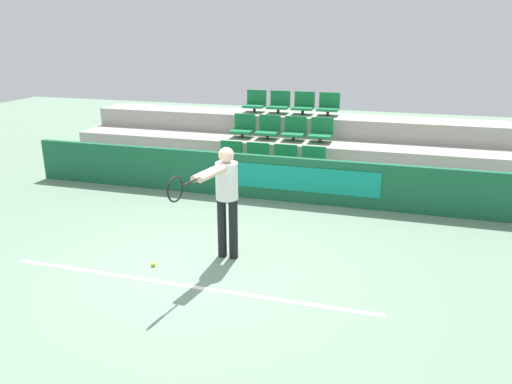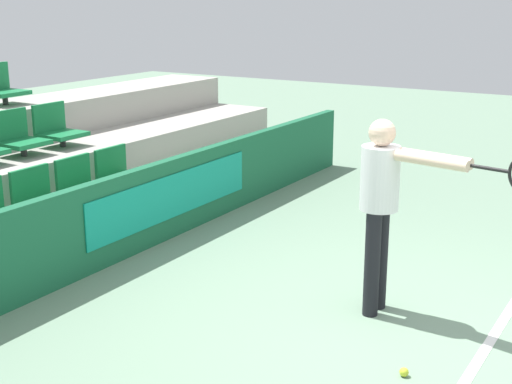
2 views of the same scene
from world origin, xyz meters
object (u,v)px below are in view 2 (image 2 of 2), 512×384
at_px(stadium_chair_7, 57,128).
at_px(stadium_chair_1, 40,198).
at_px(stadium_chair_11, 0,87).
at_px(stadium_chair_2, 82,185).
at_px(stadium_chair_6, 18,137).
at_px(tennis_player, 387,196).
at_px(tennis_ball, 404,372).
at_px(stadium_chair_3, 120,173).

bearing_deg(stadium_chair_7, stadium_chair_1, -141.13).
bearing_deg(stadium_chair_11, stadium_chair_2, -107.23).
distance_m(stadium_chair_1, stadium_chair_6, 1.20).
bearing_deg(stadium_chair_2, stadium_chair_7, 58.19).
distance_m(tennis_player, tennis_ball, 1.45).
bearing_deg(stadium_chair_2, stadium_chair_1, 180.00).
bearing_deg(stadium_chair_11, stadium_chair_1, -121.81).
distance_m(stadium_chair_6, stadium_chair_11, 1.20).
relative_size(stadium_chair_6, stadium_chair_11, 1.00).
relative_size(stadium_chair_1, tennis_ball, 7.70).
height_order(stadium_chair_3, stadium_chair_6, stadium_chair_6).
bearing_deg(stadium_chair_1, tennis_ball, -94.99).
distance_m(stadium_chair_11, tennis_ball, 6.27).
bearing_deg(stadium_chair_3, stadium_chair_1, 180.00).
height_order(stadium_chair_6, tennis_ball, stadium_chair_6).
bearing_deg(tennis_ball, stadium_chair_3, 68.96).
height_order(stadium_chair_1, tennis_ball, stadium_chair_1).
relative_size(stadium_chair_3, tennis_player, 0.31).
bearing_deg(stadium_chair_7, tennis_player, -98.17).
distance_m(stadium_chair_2, tennis_player, 3.48).
relative_size(stadium_chair_7, stadium_chair_11, 1.00).
relative_size(stadium_chair_7, tennis_ball, 7.70).
bearing_deg(stadium_chair_11, stadium_chair_7, -90.00).
distance_m(stadium_chair_3, stadium_chair_7, 1.05).
height_order(stadium_chair_1, tennis_player, tennis_player).
bearing_deg(stadium_chair_6, stadium_chair_2, -90.00).
height_order(stadium_chair_2, stadium_chair_6, stadium_chair_6).
xyz_separation_m(stadium_chair_1, tennis_player, (0.55, -3.46, 0.39)).
distance_m(stadium_chair_3, tennis_player, 3.54).
xyz_separation_m(stadium_chair_1, stadium_chair_6, (0.59, 0.96, 0.43)).
bearing_deg(stadium_chair_11, tennis_player, -96.73).
distance_m(stadium_chair_1, stadium_chair_11, 2.41).
distance_m(stadium_chair_1, tennis_player, 3.52).
bearing_deg(stadium_chair_7, stadium_chair_11, 90.00).
bearing_deg(stadium_chair_7, tennis_ball, -107.24).
xyz_separation_m(stadium_chair_1, tennis_ball, (-0.35, -3.99, -0.61)).
bearing_deg(tennis_ball, stadium_chair_1, 85.01).
height_order(stadium_chair_1, stadium_chair_7, stadium_chair_7).
xyz_separation_m(stadium_chair_2, stadium_chair_11, (0.59, 1.91, 0.86)).
distance_m(stadium_chair_11, tennis_player, 5.43).
bearing_deg(tennis_player, stadium_chair_6, 99.81).
bearing_deg(tennis_player, stadium_chair_7, 92.17).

